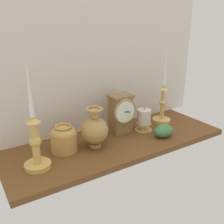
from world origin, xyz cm
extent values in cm
cube|color=brown|center=(0.00, 0.00, -1.20)|extent=(100.00, 36.00, 2.40)
cube|color=silver|center=(0.00, 18.50, 32.50)|extent=(120.00, 2.00, 65.00)
cube|color=olive|center=(5.98, 6.54, 8.69)|extent=(9.25, 7.13, 17.38)
cube|color=olive|center=(5.98, 6.54, 17.98)|extent=(10.36, 7.99, 1.20)
torus|color=#A57F54|center=(5.98, 2.57, 11.73)|extent=(11.91, 1.08, 11.91)
cylinder|color=white|center=(5.98, 2.47, 11.73)|extent=(9.96, 0.40, 9.96)
cube|color=black|center=(5.98, 2.17, 11.73)|extent=(3.10, 3.11, 0.30)
cylinder|color=gold|center=(-37.00, -3.44, 0.90)|extent=(9.71, 9.71, 1.80)
cylinder|color=gold|center=(-37.00, -3.44, 9.88)|extent=(2.78, 2.78, 16.15)
sphere|color=gold|center=(-37.00, -3.44, 10.68)|extent=(4.44, 4.44, 4.44)
cone|color=gold|center=(-37.00, -3.44, 18.95)|extent=(5.11, 5.11, 2.00)
cone|color=white|center=(-37.00, -3.44, 29.77)|extent=(1.80, 1.80, 19.63)
cylinder|color=tan|center=(31.59, 5.71, 0.90)|extent=(9.59, 9.59, 1.80)
cylinder|color=tan|center=(31.59, 5.71, 9.73)|extent=(1.98, 1.98, 15.87)
sphere|color=tan|center=(31.59, 5.71, 10.53)|extent=(3.17, 3.17, 3.17)
cone|color=tan|center=(31.59, 5.71, 18.67)|extent=(4.84, 4.84, 2.00)
cone|color=silver|center=(31.59, 5.71, 29.98)|extent=(2.10, 2.10, 20.62)
cylinder|color=#A98544|center=(-11.24, -0.14, 0.80)|extent=(5.20, 5.20, 1.60)
sphere|color=#A98544|center=(-11.24, -0.14, 7.38)|extent=(11.56, 11.56, 11.56)
cylinder|color=#A98544|center=(-11.24, -0.14, 15.01)|extent=(3.24, 3.24, 3.69)
torus|color=#A98544|center=(-11.24, -0.14, 16.85)|extent=(7.15, 7.15, 1.29)
cylinder|color=#B98943|center=(-23.69, 3.56, 4.05)|extent=(10.87, 10.87, 8.10)
ellipsoid|color=#B98943|center=(-23.69, 3.56, 8.10)|extent=(10.32, 10.32, 5.16)
torus|color=#B98943|center=(-23.69, 3.56, 10.68)|extent=(7.05, 7.05, 1.08)
cylinder|color=#D9B05E|center=(17.05, 2.55, 1.73)|extent=(3.35, 3.35, 3.46)
cylinder|color=#D9B05E|center=(17.05, 2.55, 0.40)|extent=(8.37, 8.37, 0.80)
cylinder|color=#D9B05E|center=(17.05, 2.55, 3.46)|extent=(7.53, 7.53, 0.60)
cylinder|color=beige|center=(17.05, 2.55, 7.19)|extent=(6.78, 6.78, 6.67)
cylinder|color=black|center=(17.05, 2.55, 11.12)|extent=(0.30, 0.30, 1.20)
ellipsoid|color=#3E7943|center=(20.19, -8.14, 2.86)|extent=(9.89, 6.92, 5.71)
camera|label=1|loc=(-57.55, -87.60, 51.97)|focal=41.45mm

